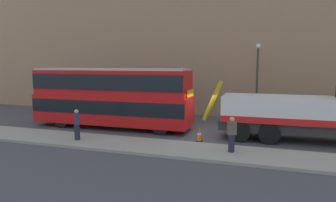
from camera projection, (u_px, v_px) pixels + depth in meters
ground_plane at (206, 133)px, 18.97m from camera, size 120.00×120.00×0.00m
near_kerb at (189, 150)px, 15.00m from camera, size 60.00×2.80×0.15m
building_facade at (224, 18)px, 24.65m from camera, size 60.00×1.50×16.00m
recovery_tow_truck at (311, 111)px, 16.62m from camera, size 10.16×2.78×3.67m
double_decker_bus at (111, 95)px, 20.41m from camera, size 11.08×2.72×4.06m
pedestrian_onlooker at (77, 125)px, 16.68m from camera, size 0.43×0.48×1.71m
pedestrian_bystander at (232, 135)px, 14.35m from camera, size 0.48×0.42×1.71m
traffic_cone_near_bus at (199, 135)px, 17.02m from camera, size 0.36×0.36×0.72m
street_lamp at (257, 76)px, 22.26m from camera, size 0.36×0.36×5.83m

